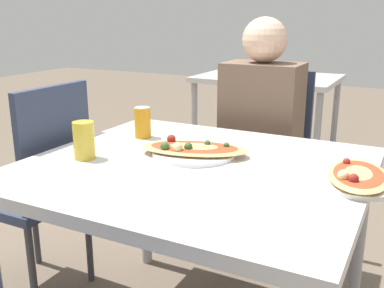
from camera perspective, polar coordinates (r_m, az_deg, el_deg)
The scene contains 9 objects.
dining_table at distance 1.52m, azimuth 0.36°, elevation -5.08°, with size 1.10×0.99×0.73m.
chair_far_seated at distance 2.30m, azimuth 9.42°, elevation -1.37°, with size 0.40×0.40×0.95m.
chair_side_left at distance 2.00m, azimuth -18.78°, elevation -4.76°, with size 0.40×0.40×0.95m.
person_seated at distance 2.14m, azimuth 8.64°, elevation 2.39°, with size 0.36×0.26×1.21m.
pizza_main at distance 1.59m, azimuth 0.16°, elevation -0.76°, with size 0.42×0.30×0.06m.
soda_can at distance 1.82m, azimuth -6.29°, elevation 2.74°, with size 0.07×0.07×0.12m.
drink_glass at distance 1.58m, azimuth -13.56°, elevation 0.46°, with size 0.07×0.07×0.13m.
pizza_second at distance 1.41m, azimuth 20.29°, elevation -4.02°, with size 0.28×0.33×0.06m.
background_table at distance 3.78m, azimuth 9.03°, elevation 7.75°, with size 1.10×0.80×0.85m.
Camera 1 is at (0.64, -1.27, 1.21)m, focal length 42.00 mm.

